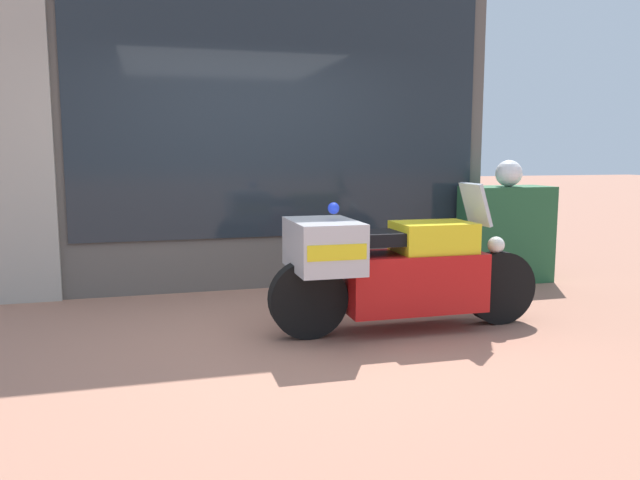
{
  "coord_description": "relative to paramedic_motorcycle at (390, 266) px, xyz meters",
  "views": [
    {
      "loc": [
        -1.02,
        -4.56,
        1.41
      ],
      "look_at": [
        0.38,
        0.44,
        0.69
      ],
      "focal_mm": 35.0,
      "sensor_mm": 36.0,
      "label": 1
    }
  ],
  "objects": [
    {
      "name": "window_display",
      "position": [
        -0.48,
        2.08,
        -0.03
      ],
      "size": [
        4.04,
        0.3,
        2.12
      ],
      "color": "slate",
      "rests_on": "ground"
    },
    {
      "name": "ground_plane",
      "position": [
        -0.82,
        0.05,
        -0.53
      ],
      "size": [
        60.0,
        60.0,
        0.0
      ],
      "primitive_type": "plane",
      "color": "#9E6B56"
    },
    {
      "name": "utility_cabinet",
      "position": [
        1.98,
        1.52,
        -0.0
      ],
      "size": [
        0.96,
        0.48,
        1.05
      ],
      "primitive_type": "cube",
      "color": "#235633",
      "rests_on": "ground"
    },
    {
      "name": "white_helmet",
      "position": [
        1.96,
        1.46,
        0.67
      ],
      "size": [
        0.29,
        0.29,
        0.29
      ],
      "primitive_type": "sphere",
      "color": "white",
      "rests_on": "utility_cabinet"
    },
    {
      "name": "shop_building",
      "position": [
        -1.19,
        2.05,
        1.45
      ],
      "size": [
        5.32,
        0.55,
        3.93
      ],
      "color": "#56514C",
      "rests_on": "ground"
    },
    {
      "name": "paramedic_motorcycle",
      "position": [
        0.0,
        0.0,
        0.0
      ],
      "size": [
        2.25,
        0.76,
        1.18
      ],
      "rotation": [
        0.0,
        0.0,
        -0.01
      ],
      "color": "black",
      "rests_on": "ground"
    }
  ]
}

